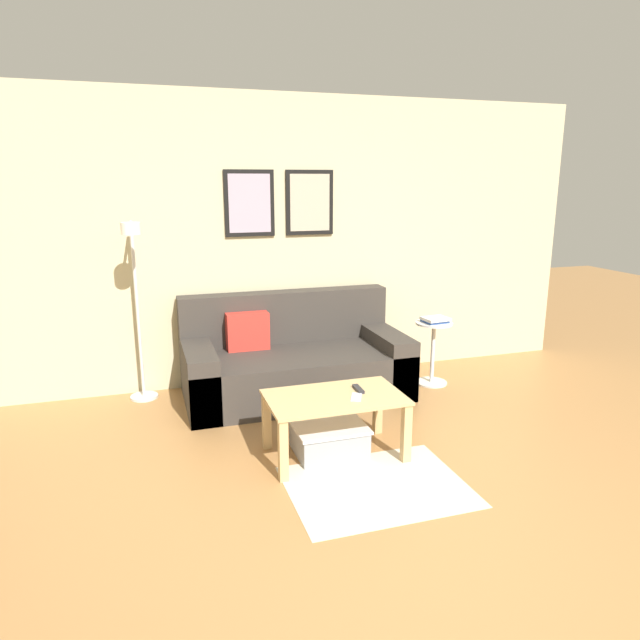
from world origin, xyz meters
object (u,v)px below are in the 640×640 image
Objects in this scene: couch at (294,362)px; coffee_table at (335,407)px; side_table at (433,347)px; remote_control at (359,389)px; book_stack at (435,320)px; floor_lamp at (136,296)px; storage_bin at (329,438)px; cell_phone at (356,397)px.

couch reaches higher than coffee_table.
couch reaches higher than side_table.
remote_control is (-1.12, -1.00, 0.09)m from side_table.
book_stack is 1.51m from remote_control.
floor_lamp is at bearing 139.92° from remote_control.
couch is 3.25× the size of side_table.
floor_lamp is (-1.19, 1.30, 0.81)m from storage_bin.
book_stack is at bearing -6.48° from floor_lamp.
coffee_table is (-0.04, -1.19, 0.06)m from couch.
remote_control reaches higher than storage_bin.
couch is at bearing 88.30° from coffee_table.
storage_bin is 1.75m from book_stack.
side_table is 0.26m from book_stack.
book_stack is (1.31, 1.05, 0.26)m from coffee_table.
side_table is at bearing -6.03° from couch.
side_table is 1.50m from remote_control.
storage_bin is at bearing -47.48° from floor_lamp.
couch is 1.16m from remote_control.
book_stack is at bearing 37.04° from storage_bin.
book_stack is (2.53, -0.29, -0.31)m from floor_lamp.
remote_control is 1.07× the size of cell_phone.
couch is 12.51× the size of remote_control.
storage_bin is 3.47× the size of cell_phone.
couch reaches higher than storage_bin.
book_stack is 1.64m from cell_phone.
couch is 1.28m from side_table.
coffee_table reaches higher than storage_bin.
book_stack reaches higher than remote_control.
side_table is (1.27, -0.13, 0.06)m from couch.
coffee_table is 1.70m from book_stack.
couch is at bearing 173.97° from side_table.
couch is at bearing 86.91° from storage_bin.
couch is 7.72× the size of book_stack.
coffee_table is 1.57× the size of side_table.
coffee_table is 1.87× the size of storage_bin.
book_stack is 1.62× the size of remote_control.
cell_phone is (0.09, -1.26, 0.14)m from couch.
storage_bin is 1.94m from floor_lamp.
floor_lamp is at bearing 132.35° from coffee_table.
floor_lamp is 2.61× the size of side_table.
floor_lamp reaches higher than book_stack.
couch is at bearing 100.11° from remote_control.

